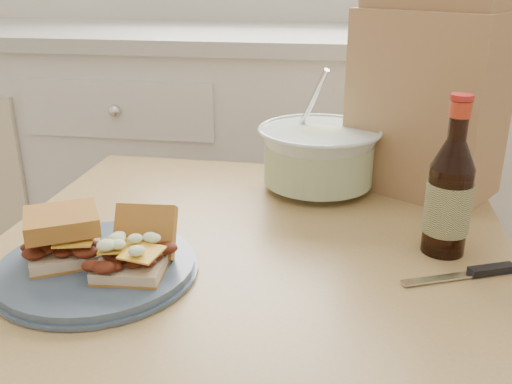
# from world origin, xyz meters

# --- Properties ---
(cabinet_run) EXTENTS (2.50, 0.64, 0.94)m
(cabinet_run) POSITION_xyz_m (-0.00, 1.70, 0.47)
(cabinet_run) COLOR silver
(cabinet_run) RESTS_ON ground
(dining_table) EXTENTS (0.85, 0.85, 0.70)m
(dining_table) POSITION_xyz_m (-0.02, 0.74, 0.59)
(dining_table) COLOR #AA8650
(dining_table) RESTS_ON ground
(plate) EXTENTS (0.29, 0.29, 0.02)m
(plate) POSITION_xyz_m (-0.22, 0.62, 0.71)
(plate) COLOR #41546A
(plate) RESTS_ON dining_table
(sandwich_left) EXTENTS (0.13, 0.13, 0.07)m
(sandwich_left) POSITION_xyz_m (-0.27, 0.63, 0.75)
(sandwich_left) COLOR #CFB591
(sandwich_left) RESTS_ON plate
(sandwich_right) EXTENTS (0.10, 0.13, 0.08)m
(sandwich_right) POSITION_xyz_m (-0.16, 0.62, 0.74)
(sandwich_right) COLOR #CFB591
(sandwich_right) RESTS_ON plate
(coleslaw_bowl) EXTENTS (0.24, 0.24, 0.24)m
(coleslaw_bowl) POSITION_xyz_m (0.08, 1.02, 0.76)
(coleslaw_bowl) COLOR silver
(coleslaw_bowl) RESTS_ON dining_table
(beer_bottle) EXTENTS (0.07, 0.07, 0.25)m
(beer_bottle) POSITION_xyz_m (0.29, 0.78, 0.79)
(beer_bottle) COLOR black
(beer_bottle) RESTS_ON dining_table
(knife) EXTENTS (0.17, 0.08, 0.01)m
(knife) POSITION_xyz_m (0.33, 0.71, 0.70)
(knife) COLOR silver
(knife) RESTS_ON dining_table
(paper_bag) EXTENTS (0.32, 0.29, 0.35)m
(paper_bag) POSITION_xyz_m (0.28, 1.06, 0.87)
(paper_bag) COLOR #AA7852
(paper_bag) RESTS_ON dining_table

